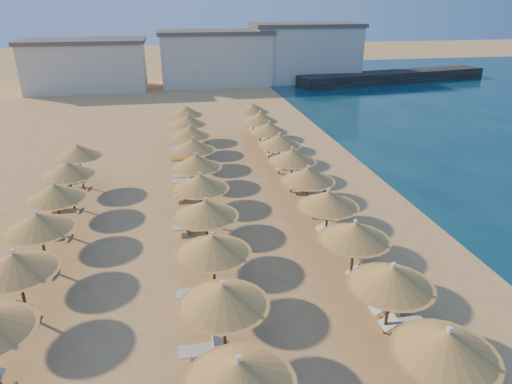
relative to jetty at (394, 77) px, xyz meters
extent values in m
plane|color=tan|center=(-28.84, -44.30, -0.75)|extent=(220.00, 220.00, 0.00)
cube|color=black|center=(0.00, 0.00, 0.00)|extent=(30.22, 9.51, 1.50)
cube|color=silver|center=(-43.05, 1.72, 2.25)|extent=(15.00, 8.00, 6.00)
cube|color=#59514C|center=(-43.05, 1.72, 5.50)|extent=(15.60, 8.48, 0.50)
cube|color=silver|center=(-25.86, 3.24, 2.65)|extent=(15.00, 8.00, 6.80)
cube|color=#59514C|center=(-25.86, 3.24, 6.30)|extent=(15.60, 8.48, 0.50)
cube|color=silver|center=(-12.66, 3.61, 3.05)|extent=(15.00, 8.00, 7.60)
cube|color=#59514C|center=(-12.66, 3.61, 7.10)|extent=(15.60, 8.48, 0.50)
cylinder|color=brown|center=(-25.46, -54.47, 0.41)|extent=(0.12, 0.12, 2.32)
cone|color=#A86B31|center=(-25.46, -54.47, 1.70)|extent=(2.83, 2.83, 0.76)
cone|color=#A86B31|center=(-25.46, -54.47, 1.38)|extent=(3.06, 3.06, 0.12)
cube|color=white|center=(-25.46, -54.47, 2.15)|extent=(0.12, 0.12, 0.14)
cylinder|color=brown|center=(-25.46, -51.12, 0.41)|extent=(0.12, 0.12, 2.32)
cone|color=#A86B31|center=(-25.46, -51.12, 1.70)|extent=(2.83, 2.83, 0.76)
cone|color=#A86B31|center=(-25.46, -51.12, 1.38)|extent=(3.06, 3.06, 0.12)
cube|color=white|center=(-25.46, -51.12, 2.15)|extent=(0.12, 0.12, 0.14)
cylinder|color=brown|center=(-25.46, -47.77, 0.41)|extent=(0.12, 0.12, 2.32)
cone|color=#A86B31|center=(-25.46, -47.77, 1.70)|extent=(2.83, 2.83, 0.76)
cone|color=#A86B31|center=(-25.46, -47.77, 1.38)|extent=(3.06, 3.06, 0.12)
cube|color=white|center=(-25.46, -47.77, 2.15)|extent=(0.12, 0.12, 0.14)
cylinder|color=brown|center=(-25.46, -44.42, 0.41)|extent=(0.12, 0.12, 2.32)
cone|color=#A86B31|center=(-25.46, -44.42, 1.70)|extent=(2.83, 2.83, 0.76)
cone|color=#A86B31|center=(-25.46, -44.42, 1.38)|extent=(3.06, 3.06, 0.12)
cube|color=white|center=(-25.46, -44.42, 2.15)|extent=(0.12, 0.12, 0.14)
cylinder|color=brown|center=(-25.46, -41.07, 0.41)|extent=(0.12, 0.12, 2.32)
cone|color=#A86B31|center=(-25.46, -41.07, 1.70)|extent=(2.83, 2.83, 0.76)
cone|color=#A86B31|center=(-25.46, -41.07, 1.38)|extent=(3.06, 3.06, 0.12)
cube|color=white|center=(-25.46, -41.07, 2.15)|extent=(0.12, 0.12, 0.14)
cylinder|color=brown|center=(-25.46, -37.72, 0.41)|extent=(0.12, 0.12, 2.32)
cone|color=#A86B31|center=(-25.46, -37.72, 1.70)|extent=(2.83, 2.83, 0.76)
cone|color=#A86B31|center=(-25.46, -37.72, 1.38)|extent=(3.06, 3.06, 0.12)
cube|color=white|center=(-25.46, -37.72, 2.15)|extent=(0.12, 0.12, 0.14)
cylinder|color=brown|center=(-25.46, -34.37, 0.41)|extent=(0.12, 0.12, 2.32)
cone|color=#A86B31|center=(-25.46, -34.37, 1.70)|extent=(2.83, 2.83, 0.76)
cone|color=#A86B31|center=(-25.46, -34.37, 1.38)|extent=(3.06, 3.06, 0.12)
cube|color=white|center=(-25.46, -34.37, 2.15)|extent=(0.12, 0.12, 0.14)
cylinder|color=brown|center=(-25.46, -31.02, 0.41)|extent=(0.12, 0.12, 2.32)
cone|color=#A86B31|center=(-25.46, -31.02, 1.70)|extent=(2.83, 2.83, 0.76)
cone|color=#A86B31|center=(-25.46, -31.02, 1.38)|extent=(3.06, 3.06, 0.12)
cube|color=white|center=(-25.46, -31.02, 2.15)|extent=(0.12, 0.12, 0.14)
cylinder|color=brown|center=(-25.46, -27.67, 0.41)|extent=(0.12, 0.12, 2.32)
cone|color=#A86B31|center=(-25.46, -27.67, 1.70)|extent=(2.83, 2.83, 0.76)
cone|color=#A86B31|center=(-25.46, -27.67, 1.38)|extent=(3.06, 3.06, 0.12)
cube|color=white|center=(-25.46, -27.67, 2.15)|extent=(0.12, 0.12, 0.14)
cylinder|color=brown|center=(-25.46, -24.32, 0.41)|extent=(0.12, 0.12, 2.32)
cone|color=#A86B31|center=(-25.46, -24.32, 1.70)|extent=(2.83, 2.83, 0.76)
cone|color=#A86B31|center=(-25.46, -24.32, 1.38)|extent=(3.06, 3.06, 0.12)
cube|color=white|center=(-25.46, -24.32, 2.15)|extent=(0.12, 0.12, 0.14)
cone|color=#A86B31|center=(-31.29, -54.47, 1.70)|extent=(2.83, 2.83, 0.76)
cone|color=#A86B31|center=(-31.29, -54.47, 1.38)|extent=(3.06, 3.06, 0.12)
cube|color=white|center=(-31.29, -54.47, 2.15)|extent=(0.12, 0.12, 0.14)
cylinder|color=brown|center=(-31.29, -51.12, 0.41)|extent=(0.12, 0.12, 2.32)
cone|color=#A86B31|center=(-31.29, -51.12, 1.70)|extent=(2.83, 2.83, 0.76)
cone|color=#A86B31|center=(-31.29, -51.12, 1.38)|extent=(3.06, 3.06, 0.12)
cube|color=white|center=(-31.29, -51.12, 2.15)|extent=(0.12, 0.12, 0.14)
cylinder|color=brown|center=(-31.29, -47.77, 0.41)|extent=(0.12, 0.12, 2.32)
cone|color=#A86B31|center=(-31.29, -47.77, 1.70)|extent=(2.83, 2.83, 0.76)
cone|color=#A86B31|center=(-31.29, -47.77, 1.38)|extent=(3.06, 3.06, 0.12)
cube|color=white|center=(-31.29, -47.77, 2.15)|extent=(0.12, 0.12, 0.14)
cylinder|color=brown|center=(-31.29, -44.42, 0.41)|extent=(0.12, 0.12, 2.32)
cone|color=#A86B31|center=(-31.29, -44.42, 1.70)|extent=(2.83, 2.83, 0.76)
cone|color=#A86B31|center=(-31.29, -44.42, 1.38)|extent=(3.06, 3.06, 0.12)
cube|color=white|center=(-31.29, -44.42, 2.15)|extent=(0.12, 0.12, 0.14)
cylinder|color=brown|center=(-31.29, -41.07, 0.41)|extent=(0.12, 0.12, 2.32)
cone|color=#A86B31|center=(-31.29, -41.07, 1.70)|extent=(2.83, 2.83, 0.76)
cone|color=#A86B31|center=(-31.29, -41.07, 1.38)|extent=(3.06, 3.06, 0.12)
cube|color=white|center=(-31.29, -41.07, 2.15)|extent=(0.12, 0.12, 0.14)
cylinder|color=brown|center=(-31.29, -37.72, 0.41)|extent=(0.12, 0.12, 2.32)
cone|color=#A86B31|center=(-31.29, -37.72, 1.70)|extent=(2.83, 2.83, 0.76)
cone|color=#A86B31|center=(-31.29, -37.72, 1.38)|extent=(3.06, 3.06, 0.12)
cube|color=white|center=(-31.29, -37.72, 2.15)|extent=(0.12, 0.12, 0.14)
cylinder|color=brown|center=(-31.29, -34.37, 0.41)|extent=(0.12, 0.12, 2.32)
cone|color=#A86B31|center=(-31.29, -34.37, 1.70)|extent=(2.83, 2.83, 0.76)
cone|color=#A86B31|center=(-31.29, -34.37, 1.38)|extent=(3.06, 3.06, 0.12)
cube|color=white|center=(-31.29, -34.37, 2.15)|extent=(0.12, 0.12, 0.14)
cylinder|color=brown|center=(-31.29, -31.02, 0.41)|extent=(0.12, 0.12, 2.32)
cone|color=#A86B31|center=(-31.29, -31.02, 1.70)|extent=(2.83, 2.83, 0.76)
cone|color=#A86B31|center=(-31.29, -31.02, 1.38)|extent=(3.06, 3.06, 0.12)
cube|color=white|center=(-31.29, -31.02, 2.15)|extent=(0.12, 0.12, 0.14)
cylinder|color=brown|center=(-31.29, -27.67, 0.41)|extent=(0.12, 0.12, 2.32)
cone|color=#A86B31|center=(-31.29, -27.67, 1.70)|extent=(2.83, 2.83, 0.76)
cone|color=#A86B31|center=(-31.29, -27.67, 1.38)|extent=(3.06, 3.06, 0.12)
cube|color=white|center=(-31.29, -27.67, 2.15)|extent=(0.12, 0.12, 0.14)
cylinder|color=brown|center=(-31.29, -24.32, 0.41)|extent=(0.12, 0.12, 2.32)
cone|color=#A86B31|center=(-31.29, -24.32, 1.70)|extent=(2.83, 2.83, 0.76)
cone|color=#A86B31|center=(-31.29, -24.32, 1.38)|extent=(3.06, 3.06, 0.12)
cube|color=white|center=(-31.29, -24.32, 2.15)|extent=(0.12, 0.12, 0.14)
cylinder|color=brown|center=(-38.45, -47.77, 0.41)|extent=(0.12, 0.12, 2.32)
cone|color=#A86B31|center=(-38.45, -47.77, 1.70)|extent=(2.83, 2.83, 0.76)
cone|color=#A86B31|center=(-38.45, -47.77, 1.38)|extent=(3.06, 3.06, 0.12)
cube|color=white|center=(-38.45, -47.77, 2.15)|extent=(0.12, 0.12, 0.14)
cylinder|color=brown|center=(-38.45, -44.42, 0.41)|extent=(0.12, 0.12, 2.32)
cone|color=#A86B31|center=(-38.45, -44.42, 1.70)|extent=(2.83, 2.83, 0.76)
cone|color=#A86B31|center=(-38.45, -44.42, 1.38)|extent=(3.06, 3.06, 0.12)
cube|color=white|center=(-38.45, -44.42, 2.15)|extent=(0.12, 0.12, 0.14)
cylinder|color=brown|center=(-38.45, -41.07, 0.41)|extent=(0.12, 0.12, 2.32)
cone|color=#A86B31|center=(-38.45, -41.07, 1.70)|extent=(2.83, 2.83, 0.76)
cone|color=#A86B31|center=(-38.45, -41.07, 1.38)|extent=(3.06, 3.06, 0.12)
cube|color=white|center=(-38.45, -41.07, 2.15)|extent=(0.12, 0.12, 0.14)
cylinder|color=brown|center=(-38.45, -37.72, 0.41)|extent=(0.12, 0.12, 2.32)
cone|color=#A86B31|center=(-38.45, -37.72, 1.70)|extent=(2.83, 2.83, 0.76)
cone|color=#A86B31|center=(-38.45, -37.72, 1.38)|extent=(3.06, 3.06, 0.12)
cube|color=white|center=(-38.45, -37.72, 2.15)|extent=(0.12, 0.12, 0.14)
cylinder|color=brown|center=(-38.45, -34.37, 0.41)|extent=(0.12, 0.12, 2.32)
cone|color=#A86B31|center=(-38.45, -34.37, 1.70)|extent=(2.83, 2.83, 0.76)
cone|color=#A86B31|center=(-38.45, -34.37, 1.38)|extent=(3.06, 3.06, 0.12)
cube|color=white|center=(-38.45, -34.37, 2.15)|extent=(0.12, 0.12, 0.14)
cube|color=silver|center=(-24.56, -51.12, -0.43)|extent=(1.30, 0.62, 0.06)
cube|color=silver|center=(-24.56, -51.12, -0.59)|extent=(0.06, 0.56, 0.32)
cube|color=silver|center=(-25.32, -51.12, -0.29)|extent=(0.58, 0.62, 0.40)
cube|color=silver|center=(-24.56, -50.22, -0.43)|extent=(1.30, 0.62, 0.06)
cube|color=silver|center=(-24.56, -50.22, -0.59)|extent=(0.06, 0.56, 0.32)
cube|color=silver|center=(-25.32, -50.22, -0.29)|extent=(0.58, 0.62, 0.40)
cube|color=silver|center=(-32.19, -51.12, -0.43)|extent=(1.30, 0.62, 0.06)
cube|color=silver|center=(-32.19, -51.12, -0.59)|extent=(0.06, 0.56, 0.32)
cube|color=silver|center=(-31.42, -51.12, -0.29)|extent=(0.58, 0.62, 0.40)
cube|color=silver|center=(-24.56, -47.77, -0.43)|extent=(1.30, 0.62, 0.06)
cube|color=silver|center=(-24.56, -47.77, -0.59)|extent=(0.06, 0.56, 0.32)
cube|color=silver|center=(-25.32, -47.77, -0.29)|extent=(0.58, 0.62, 0.40)
cube|color=silver|center=(-32.19, -47.77, -0.43)|extent=(1.30, 0.62, 0.06)
cube|color=silver|center=(-32.19, -47.77, -0.59)|extent=(0.06, 0.56, 0.32)
cube|color=silver|center=(-31.42, -47.77, -0.29)|extent=(0.58, 0.62, 0.40)
cube|color=silver|center=(-32.19, -48.67, -0.43)|extent=(1.30, 0.62, 0.06)
cube|color=silver|center=(-32.19, -48.67, -0.59)|extent=(0.06, 0.56, 0.32)
cube|color=silver|center=(-31.42, -48.67, -0.29)|extent=(0.58, 0.62, 0.40)
cube|color=orange|center=(-32.19, -48.67, -0.38)|extent=(1.25, 0.57, 0.05)
cube|color=silver|center=(-24.56, -44.42, -0.43)|extent=(1.30, 0.62, 0.06)
cube|color=silver|center=(-24.56, -44.42, -0.59)|extent=(0.06, 0.56, 0.32)
cube|color=silver|center=(-25.32, -44.42, -0.29)|extent=(0.58, 0.62, 0.40)
cube|color=orange|center=(-24.56, -44.42, -0.38)|extent=(1.25, 0.57, 0.05)
cube|color=silver|center=(-24.56, -43.52, -0.43)|extent=(1.30, 0.62, 0.06)
cube|color=silver|center=(-24.56, -43.52, -0.59)|extent=(0.06, 0.56, 0.32)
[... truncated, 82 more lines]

